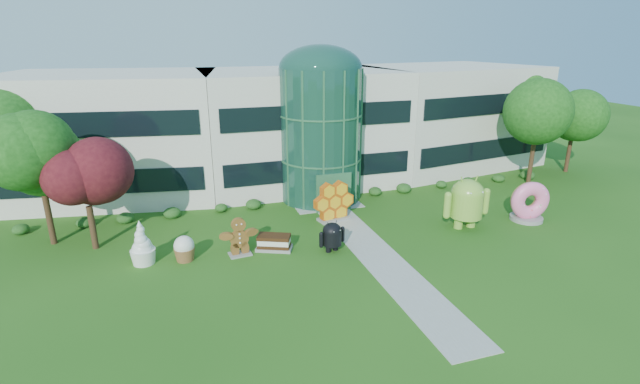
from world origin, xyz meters
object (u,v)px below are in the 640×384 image
object	(u,v)px
android_green	(467,200)
gingerbread	(239,236)
android_black	(332,235)
donut	(529,201)

from	to	relation	value
android_green	gingerbread	bearing A→B (deg)	-179.36
gingerbread	android_black	bearing A→B (deg)	-18.69
android_black	donut	bearing A→B (deg)	-13.26
android_green	gingerbread	xyz separation A→B (m)	(-14.70, 0.47, -0.77)
gingerbread	android_green	bearing A→B (deg)	-8.10
donut	android_black	bearing A→B (deg)	-165.72
android_black	gingerbread	world-z (taller)	gingerbread
donut	gingerbread	bearing A→B (deg)	-169.59
donut	gingerbread	size ratio (longest dim) A/B	1.12
android_green	gingerbread	distance (m)	14.72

